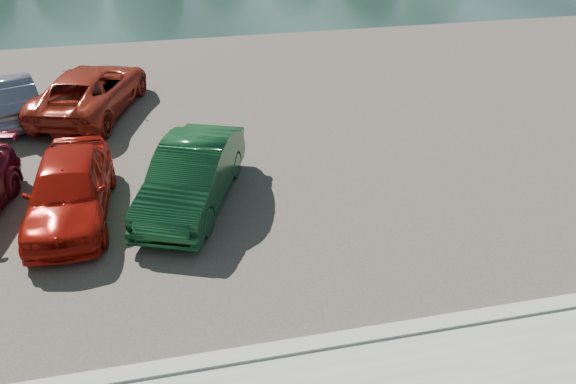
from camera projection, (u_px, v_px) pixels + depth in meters
The scene contains 6 objects.
kerb at pixel (281, 351), 8.94m from camera, with size 60.00×0.30×0.14m, color #9F9E96.
parking_lot at pixel (220, 124), 16.49m from camera, with size 60.00×18.00×0.04m, color #423E35.
car_4 at pixel (69, 188), 11.96m from camera, with size 1.63×4.05×1.38m, color #A5140B.
car_5 at pixel (192, 176), 12.43m from camera, with size 1.47×4.21×1.39m, color #11401F.
car_9 at pixel (10, 97), 16.54m from camera, with size 1.36×3.89×1.28m, color #585B69.
car_10 at pixel (91, 91), 16.87m from camera, with size 2.28×4.94×1.37m, color #A32B1B.
Camera 1 is at (-1.22, -4.21, 6.88)m, focal length 35.00 mm.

